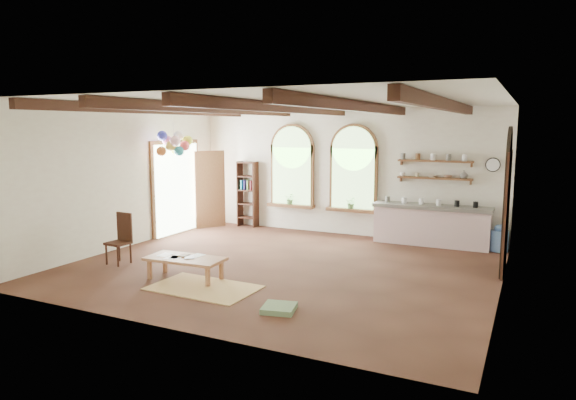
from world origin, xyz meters
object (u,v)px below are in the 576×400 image
Objects in this scene: kitchen_counter at (431,225)px; side_chair at (119,249)px; balloon_cluster at (174,144)px; coffee_table at (185,260)px.

side_chair is at bearing -140.52° from kitchen_counter.
balloon_cluster is at bearing 98.64° from side_chair.
coffee_table is at bearing -49.52° from balloon_cluster.
balloon_cluster is at bearing -159.45° from kitchen_counter.
coffee_table is (-3.50, -4.73, -0.12)m from kitchen_counter.
kitchen_counter is 6.95m from side_chair.
kitchen_counter is 5.88m from coffee_table.
side_chair is at bearing 170.49° from coffee_table.
balloon_cluster is at bearing 130.48° from coffee_table.
coffee_table is 3.94m from balloon_cluster.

